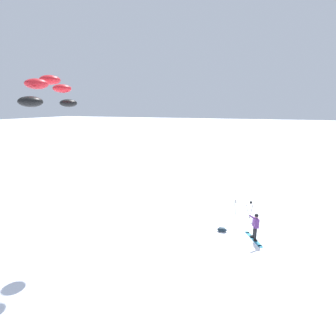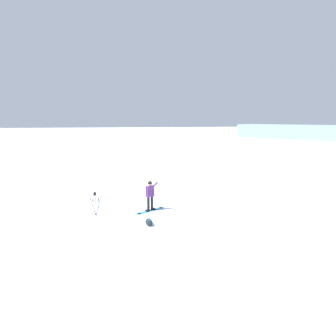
# 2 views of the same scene
# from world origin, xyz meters

# --- Properties ---
(ground_plane) EXTENTS (300.00, 300.00, 0.00)m
(ground_plane) POSITION_xyz_m (0.00, 0.00, 0.00)
(ground_plane) COLOR white
(snowboarder) EXTENTS (0.63, 0.62, 1.70)m
(snowboarder) POSITION_xyz_m (-0.69, -0.42, 1.02)
(snowboarder) COLOR black
(snowboarder) RESTS_ON ground_plane
(snowboard) EXTENTS (1.64, 1.03, 0.10)m
(snowboard) POSITION_xyz_m (-0.70, -0.39, 0.02)
(snowboard) COLOR teal
(snowboard) RESTS_ON ground_plane
(traction_kite) EXTENTS (4.92, 2.66, 1.51)m
(traction_kite) POSITION_xyz_m (-4.77, 9.75, 8.45)
(traction_kite) COLOR black
(gear_bag_large) EXTENTS (0.39, 0.64, 0.25)m
(gear_bag_large) POSITION_xyz_m (-0.41, 1.52, 0.13)
(gear_bag_large) COLOR #192833
(gear_bag_large) RESTS_ON ground_plane
(camera_tripod) EXTENTS (0.65, 0.54, 1.27)m
(camera_tripod) POSITION_xyz_m (2.18, -0.11, 0.91)
(camera_tripod) COLOR #262628
(camera_tripod) RESTS_ON ground_plane
(ski_poles) EXTENTS (0.32, 0.31, 1.23)m
(ski_poles) POSITION_xyz_m (2.05, 0.92, 0.81)
(ski_poles) COLOR gray
(ski_poles) RESTS_ON ground_plane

